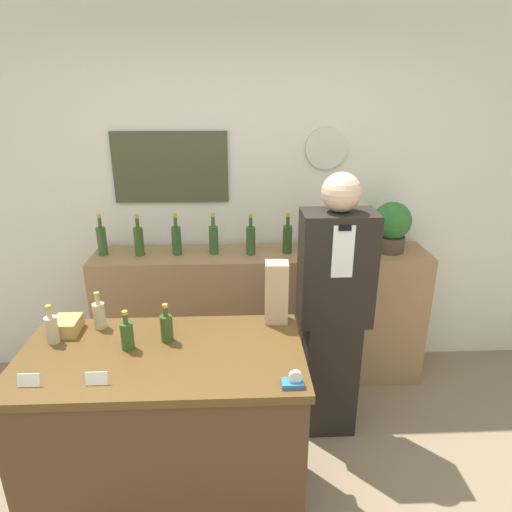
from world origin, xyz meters
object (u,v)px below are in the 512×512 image
(potted_plant, at_px, (392,225))
(tape_dispenser, at_px, (293,381))
(shopkeeper, at_px, (333,312))
(paper_bag, at_px, (276,292))

(potted_plant, relative_size, tape_dispenser, 3.99)
(shopkeeper, distance_m, paper_bag, 0.56)
(potted_plant, bearing_deg, paper_bag, -134.59)
(paper_bag, bearing_deg, potted_plant, 45.41)
(shopkeeper, height_order, paper_bag, shopkeeper)
(potted_plant, height_order, tape_dispenser, potted_plant)
(potted_plant, height_order, paper_bag, potted_plant)
(tape_dispenser, bearing_deg, paper_bag, 92.48)
(tape_dispenser, bearing_deg, shopkeeper, 67.83)
(potted_plant, xyz_separation_m, paper_bag, (-0.89, -0.91, -0.08))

